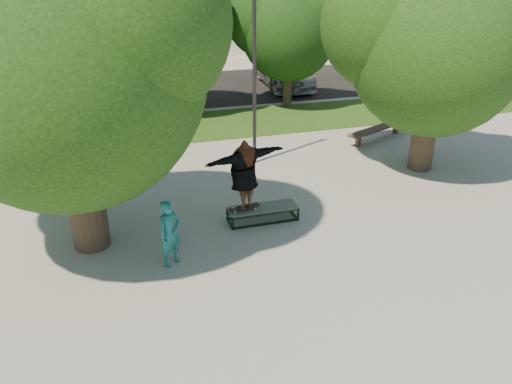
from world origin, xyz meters
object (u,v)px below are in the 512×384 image
object	(u,v)px
lamppost	(254,67)
car_dark	(98,90)
tree_right	(434,37)
bench	(378,129)
car_grey	(149,90)
bystander	(170,234)
grind_box	(263,214)
tree_left	(58,55)
car_silver_b	(284,71)
car_silver_a	(50,93)

from	to	relation	value
lamppost	car_dark	size ratio (longest dim) A/B	1.37
tree_right	car_dark	size ratio (longest dim) A/B	1.46
bench	car_grey	bearing A→B (deg)	111.69
lamppost	bench	distance (m)	5.88
bystander	car_dark	world-z (taller)	bystander
grind_box	bench	size ratio (longest dim) A/B	0.60
tree_left	car_dark	distance (m)	13.38
tree_right	lamppost	world-z (taller)	tree_right
tree_right	car_silver_b	world-z (taller)	tree_right
lamppost	bystander	world-z (taller)	lamppost
tree_right	grind_box	size ratio (longest dim) A/B	3.62
lamppost	car_dark	world-z (taller)	lamppost
tree_right	car_grey	world-z (taller)	tree_right
car_silver_a	car_grey	size ratio (longest dim) A/B	1.03
car_dark	car_silver_b	size ratio (longest dim) A/B	0.80
tree_right	lamppost	distance (m)	5.36
bench	tree_right	bearing A→B (deg)	-117.78
tree_right	bystander	distance (m)	9.68
car_silver_a	car_silver_b	size ratio (longest dim) A/B	0.87
grind_box	car_silver_b	size ratio (longest dim) A/B	0.32
car_silver_b	bench	bearing A→B (deg)	-82.86
grind_box	car_grey	size ratio (longest dim) A/B	0.38
lamppost	car_grey	size ratio (longest dim) A/B	1.30
tree_left	car_silver_b	distance (m)	17.69
lamppost	bench	xyz separation A→B (m)	(5.11, 0.94, -2.75)
tree_left	car_silver_b	xyz separation A→B (m)	(9.97, 14.15, -3.62)
car_dark	tree_left	bearing A→B (deg)	-99.65
bystander	car_grey	world-z (taller)	bystander
lamppost	car_silver_b	world-z (taller)	lamppost
tree_left	tree_right	size ratio (longest dim) A/B	1.09
car_grey	car_silver_b	world-z (taller)	car_silver_b
car_silver_a	lamppost	bearing A→B (deg)	-46.42
tree_right	car_grey	size ratio (longest dim) A/B	1.39
tree_left	car_silver_b	bearing A→B (deg)	54.84
car_silver_a	car_grey	world-z (taller)	car_silver_a
grind_box	car_silver_b	xyz separation A→B (m)	(5.63, 14.22, 0.61)
bench	car_silver_b	size ratio (longest dim) A/B	0.54
tree_left	grind_box	bearing A→B (deg)	-0.87
lamppost	tree_left	bearing A→B (deg)	-143.58
tree_left	car_grey	xyz separation A→B (m)	(2.70, 12.41, -3.77)
car_dark	car_grey	distance (m)	2.31
tree_right	car_dark	bearing A→B (deg)	131.98
car_silver_a	grind_box	bearing A→B (deg)	-59.99
tree_left	bench	bearing A→B (deg)	24.97
car_silver_a	tree_right	bearing A→B (deg)	-36.84
tree_right	bystander	bearing A→B (deg)	-157.81
grind_box	car_silver_a	bearing A→B (deg)	115.41
lamppost	car_grey	distance (m)	9.23
bystander	car_silver_b	bearing A→B (deg)	28.10
lamppost	car_silver_b	size ratio (longest dim) A/B	1.10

